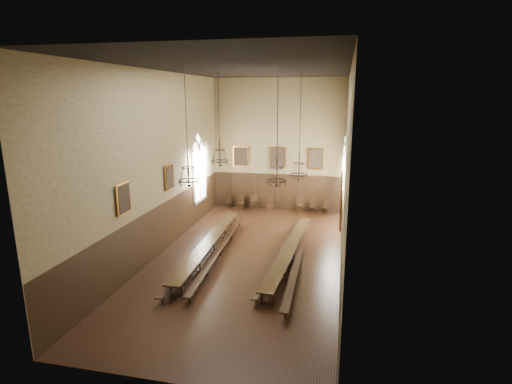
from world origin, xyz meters
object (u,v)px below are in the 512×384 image
(chair_0, at_px, (228,204))
(chandelier_front_right, at_px, (277,173))
(bench_right_outer, at_px, (298,259))
(chair_7, at_px, (325,210))
(chair_1, at_px, (241,205))
(chair_6, at_px, (312,209))
(table_left, at_px, (210,248))
(chandelier_back_left, at_px, (220,156))
(chandelier_back_right, at_px, (299,168))
(bench_left_outer, at_px, (198,251))
(chair_2, at_px, (254,205))
(chair_3, at_px, (270,207))
(bench_right_inner, at_px, (278,257))
(chair_5, at_px, (299,208))
(bench_left_inner, at_px, (221,250))
(chandelier_front_left, at_px, (188,173))
(table_right, at_px, (289,255))

(chair_0, bearing_deg, chandelier_front_right, -56.47)
(bench_right_outer, relative_size, chair_7, 11.55)
(chair_1, distance_m, chair_6, 5.02)
(table_left, bearing_deg, chair_1, 93.80)
(chandelier_back_left, height_order, chandelier_back_right, same)
(bench_left_outer, distance_m, chair_2, 8.84)
(chair_2, relative_size, chair_3, 1.13)
(chair_1, distance_m, chair_2, 0.96)
(chandelier_back_left, bearing_deg, bench_right_inner, -36.01)
(chair_5, relative_size, chair_7, 1.15)
(bench_right_inner, bearing_deg, chair_3, 102.69)
(bench_left_inner, xyz_separation_m, chandelier_front_left, (-0.56, -2.43, 4.35))
(chair_2, relative_size, chair_5, 0.98)
(chandelier_front_left, relative_size, chandelier_front_right, 1.03)
(chair_7, bearing_deg, chair_1, -167.36)
(chair_6, relative_size, chandelier_back_right, 0.18)
(bench_left_inner, xyz_separation_m, chair_1, (-1.11, 8.45, -0.01))
(table_right, bearing_deg, bench_right_inner, -162.97)
(bench_left_inner, bearing_deg, chandelier_back_left, 106.19)
(chandelier_back_left, relative_size, chandelier_back_right, 0.90)
(table_left, xyz_separation_m, chair_7, (5.34, 8.50, -0.12))
(table_right, distance_m, chair_5, 8.54)
(chandelier_back_left, xyz_separation_m, chandelier_back_right, (4.31, -0.32, -0.47))
(chair_5, bearing_deg, bench_right_outer, -88.63)
(chair_5, height_order, chair_6, chair_5)
(chair_5, bearing_deg, chandelier_front_left, -112.70)
(table_right, bearing_deg, chair_6, 87.03)
(chandelier_back_right, bearing_deg, chair_6, 87.19)
(chair_0, relative_size, chair_6, 0.92)
(bench_right_outer, relative_size, chair_3, 11.56)
(chair_5, distance_m, chandelier_back_right, 7.47)
(chair_6, bearing_deg, bench_left_outer, -123.10)
(chandelier_back_left, relative_size, chandelier_front_right, 1.03)
(chair_3, bearing_deg, chair_0, -177.03)
(table_right, xyz_separation_m, chair_5, (-0.46, 8.53, -0.06))
(table_left, distance_m, chandelier_back_left, 4.97)
(chair_3, bearing_deg, chandelier_back_right, -63.11)
(table_right, height_order, bench_right_outer, table_right)
(bench_left_outer, bearing_deg, chair_3, 76.74)
(chandelier_front_right, bearing_deg, chair_0, 115.64)
(chair_6, distance_m, chandelier_back_left, 8.81)
(chair_7, height_order, chandelier_back_left, chandelier_back_left)
(bench_left_inner, height_order, chair_0, chair_0)
(chair_1, xyz_separation_m, chair_7, (5.90, 0.04, -0.02))
(chair_0, bearing_deg, chandelier_back_right, -40.49)
(chair_2, relative_size, chair_6, 1.08)
(bench_left_inner, distance_m, chair_0, 8.76)
(chair_2, height_order, chandelier_front_right, chandelier_front_right)
(bench_left_outer, bearing_deg, bench_left_inner, 15.72)
(table_right, xyz_separation_m, bench_left_outer, (-4.51, -0.28, -0.07))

